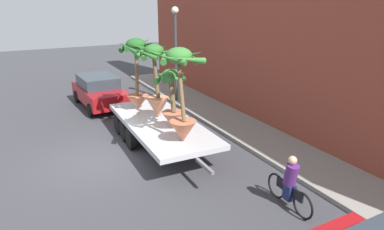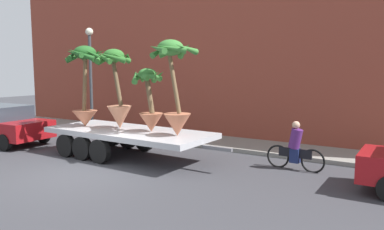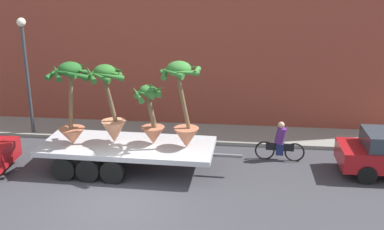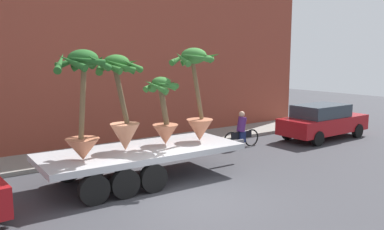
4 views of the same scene
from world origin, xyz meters
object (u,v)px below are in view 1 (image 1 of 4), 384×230
Objects in this scene: potted_palm_middle at (181,93)px; potted_palm_extra at (156,82)px; potted_palm_front at (137,72)px; cyclist at (290,185)px; trailing_car at (99,91)px; street_lamp at (175,42)px; potted_palm_rear at (172,100)px; flatbed_trailer at (158,125)px.

potted_palm_middle is 2.60m from potted_palm_extra.
potted_palm_middle is 1.03× the size of potted_palm_front.
potted_palm_middle is 4.21m from cyclist.
potted_palm_front is 4.70m from trailing_car.
street_lamp is at bearing 156.22° from potted_palm_middle.
trailing_car is (-7.02, -0.95, -1.19)m from potted_palm_rear.
potted_palm_rear is at bearing -163.44° from cyclist.
potted_palm_rear is 1.30m from potted_palm_middle.
potted_palm_middle is 3.85m from potted_palm_front.
potted_palm_extra is at bearing -179.22° from potted_palm_rear.
trailing_car is (-11.60, -2.31, 0.16)m from cyclist.
cyclist is 0.43× the size of trailing_car.
potted_palm_rear is at bearing 6.14° from flatbed_trailer.
cyclist is 10.73m from street_lamp.
potted_palm_middle reaches higher than potted_palm_extra.
potted_palm_front reaches higher than trailing_car.
trailing_car is (-4.33, -0.62, -1.73)m from potted_palm_front.
street_lamp reaches higher than cyclist.
flatbed_trailer is 1.66m from potted_palm_rear.
potted_palm_front is 1.32m from potted_palm_extra.
trailing_car is at bearing -170.53° from potted_palm_extra.
potted_palm_front is at bearing 8.19° from trailing_car.
flatbed_trailer is 6.03m from street_lamp.
potted_palm_middle is at bearing -155.50° from cyclist.
potted_palm_extra reaches higher than flatbed_trailer.
street_lamp is at bearing 146.43° from potted_palm_extra.
cyclist is (7.27, 1.69, -1.89)m from potted_palm_front.
potted_palm_front reaches higher than cyclist.
potted_palm_rear is 1.47m from potted_palm_extra.
flatbed_trailer is 2.53× the size of potted_palm_extra.
potted_palm_front is at bearing -46.18° from street_lamp.
potted_palm_middle is 0.70× the size of trailing_car.
flatbed_trailer is at bearing -165.38° from cyclist.
street_lamp is at bearing 71.23° from trailing_car.
potted_palm_extra is at bearing -167.06° from cyclist.
trailing_car is (-8.18, -0.75, -1.75)m from potted_palm_middle.
street_lamp reaches higher than potted_palm_middle.
cyclist is at bearing 16.56° from potted_palm_rear.
potted_palm_extra is (1.27, 0.31, -0.19)m from potted_palm_front.
potted_palm_rear is 4.96m from cyclist.
potted_palm_rear is 2.77m from potted_palm_front.
cyclist is 0.38× the size of street_lamp.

